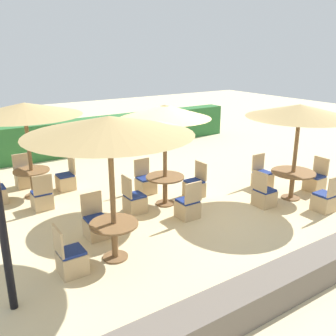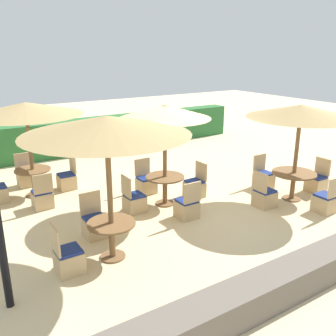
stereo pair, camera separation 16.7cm
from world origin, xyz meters
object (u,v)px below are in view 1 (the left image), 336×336
parasol_center (165,112)px  parasol_front_right (300,111)px  patio_chair_center_east (195,187)px  round_table_front_right (293,177)px  round_table_center (165,183)px  patio_chair_front_right_north (262,178)px  patio_chair_center_south (188,207)px  parasol_front_left (109,126)px  patio_chair_back_left_south (42,199)px  patio_chair_center_west (134,202)px  round_table_back_left (32,177)px  patio_chair_front_right_east (315,181)px  patio_chair_front_left_north (96,225)px  patio_chair_front_left_west (71,260)px  patio_chair_front_right_west (264,196)px  patio_chair_center_north (146,184)px  patio_chair_back_left_east (66,180)px  patio_chair_front_right_south (325,201)px  parasol_back_left (24,109)px  patio_chair_back_left_north (24,178)px  round_table_front_left (114,232)px

parasol_center → parasol_front_right: parasol_center is taller
patio_chair_center_east → round_table_front_right: size_ratio=0.83×
round_table_center → patio_chair_front_right_north: 3.05m
patio_chair_center_south → parasol_front_right: (2.98, -0.56, 2.05)m
parasol_center → parasol_front_left: size_ratio=0.86×
patio_chair_center_east → patio_chair_back_left_south: bearing=68.3°
patio_chair_center_west → round_table_back_left: 2.98m
patio_chair_center_west → patio_chair_front_right_east: same height
patio_chair_front_left_north → patio_chair_front_left_west: 1.36m
patio_chair_back_left_south → patio_chair_front_right_north: (5.68, -1.94, 0.00)m
patio_chair_center_west → patio_chair_back_left_south: (-1.79, 1.44, 0.00)m
round_table_front_right → patio_chair_front_right_west: bearing=176.9°
patio_chair_center_south → patio_chair_back_left_south: bearing=138.1°
patio_chair_center_north → round_table_front_right: bearing=140.4°
patio_chair_back_left_east → patio_chair_front_left_north: size_ratio=1.00×
patio_chair_front_left_north → patio_chair_front_right_south: bearing=160.2°
parasol_center → patio_chair_back_left_south: parasol_center is taller
round_table_center → patio_chair_front_right_south: bearing=-40.0°
patio_chair_front_left_north → patio_chair_center_west: bearing=-152.6°
patio_chair_center_west → patio_chair_front_right_south: (3.89, -2.51, 0.00)m
patio_chair_center_north → patio_chair_front_right_west: 3.16m
parasol_center → patio_chair_center_south: (-0.00, -0.97, -2.09)m
patio_chair_front_left_west → round_table_front_right: bearing=91.3°
parasol_center → parasol_front_left: (-2.20, -1.63, 0.19)m
patio_chair_center_south → patio_chair_front_right_west: same height
patio_chair_center_east → patio_chair_back_left_south: 3.91m
patio_chair_center_north → patio_chair_front_left_north: same height
parasol_back_left → patio_chair_back_left_north: parasol_back_left is taller
round_table_front_left → patio_chair_back_left_east: bearing=83.5°
parasol_back_left → patio_chair_back_left_east: size_ratio=3.07×
patio_chair_front_right_east → patio_chair_center_north: bearing=58.5°
patio_chair_center_north → patio_chair_front_right_north: 3.34m
patio_chair_center_south → patio_chair_back_left_north: (-2.66, 4.27, 0.00)m
round_table_back_left → patio_chair_back_left_east: (0.91, 0.02, -0.29)m
parasol_front_right → round_table_front_left: 5.48m
patio_chair_center_north → round_table_front_left: bearing=49.7°
parasol_front_right → patio_chair_front_right_east: 2.29m
patio_chair_front_left_west → patio_chair_front_right_west: bearing=92.1°
patio_chair_front_right_west → patio_chair_front_right_south: same height
patio_chair_back_left_east → round_table_front_left: size_ratio=1.03×
patio_chair_center_east → patio_chair_front_right_east: bearing=-116.3°
parasol_front_left → patio_chair_front_right_south: bearing=-9.7°
patio_chair_center_west → patio_chair_front_left_north: bearing=-62.6°
patio_chair_center_south → patio_chair_back_left_south: (-2.68, 2.41, 0.00)m
patio_chair_center_south → patio_chair_front_right_north: 3.03m
patio_chair_front_right_east → patio_chair_front_right_south: (-1.00, -1.00, 0.00)m
patio_chair_front_right_north → round_table_front_right: bearing=89.3°
patio_chair_back_left_east → patio_chair_center_south: bearing=-152.8°
round_table_front_left → parasol_back_left: bearing=96.3°
parasol_back_left → patio_chair_front_right_west: bearing=-39.8°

